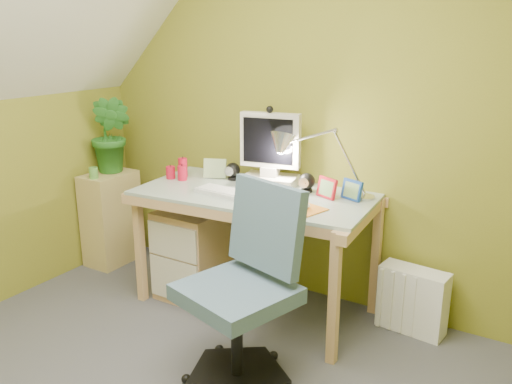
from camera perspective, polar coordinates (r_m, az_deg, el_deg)
The scene contains 19 objects.
wall_back at distance 3.45m, azimuth 5.27°, elevation 8.03°, with size 3.20×0.01×2.40m, color olive.
desk at distance 3.43m, azimuth -0.09°, elevation -6.15°, with size 1.44×0.72×0.77m, color tan, non-canonical shape.
monitor at distance 3.38m, azimuth 1.52°, elevation 5.31°, with size 0.41×0.24×0.56m, color beige, non-canonical shape.
speaker_left at distance 3.55m, azimuth -2.45°, elevation 2.18°, with size 0.10×0.10×0.11m, color black, non-canonical shape.
speaker_right at distance 3.29m, azimuth 5.38°, elevation 0.97°, with size 0.10×0.10×0.12m, color black, non-canonical shape.
keyboard at distance 3.22m, azimuth -2.61°, elevation -0.18°, with size 0.47×0.15×0.02m, color silver.
mousepad at distance 3.00m, azimuth 4.69°, elevation -1.66°, with size 0.26×0.19×0.01m, color orange.
mouse at distance 3.00m, azimuth 4.70°, elevation -1.37°, with size 0.12×0.07×0.04m, color white.
amber_tumbler at distance 3.13m, azimuth 1.95°, elevation -0.07°, with size 0.07×0.07×0.09m, color brown.
candle_cluster at distance 3.63m, azimuth -8.11°, elevation 2.43°, with size 0.17×0.15×0.13m, color red, non-canonical shape.
photo_frame_red at distance 3.20m, azimuth 7.47°, elevation 0.44°, with size 0.14×0.02×0.12m, color red.
photo_frame_blue at distance 3.18m, azimuth 10.06°, elevation 0.22°, with size 0.14×0.02×0.12m, color #164099.
photo_frame_green at distance 3.61m, azimuth -4.34°, elevation 2.49°, with size 0.15×0.02×0.13m, color #A2BC81.
desk_lamp at distance 3.18m, azimuth 8.57°, elevation 4.75°, with size 0.56×0.24×0.60m, color silver, non-canonical shape.
side_ledge at distance 4.25m, azimuth -14.98°, elevation -2.67°, with size 0.26×0.40×0.70m, color tan.
potted_plant at distance 4.11m, azimuth -14.98°, elevation 5.86°, with size 0.31×0.25×0.57m, color #286D24.
green_cup at distance 4.03m, azimuth -16.73°, elevation 1.93°, with size 0.06×0.06×0.08m, color #61AA47.
task_chair at distance 2.67m, azimuth -2.09°, elevation -10.24°, with size 0.56×0.56×1.02m, color #455E71, non-canonical shape.
radiator at distance 3.37m, azimuth 16.15°, elevation -10.87°, with size 0.39×0.16×0.39m, color white.
Camera 1 is at (1.51, -1.46, 1.71)m, focal length 38.00 mm.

